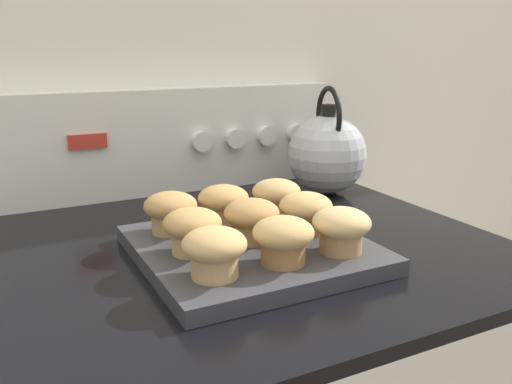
% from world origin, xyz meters
% --- Properties ---
extents(wall_back, '(8.00, 0.05, 2.40)m').
position_xyz_m(wall_back, '(0.00, 0.74, 1.20)').
color(wall_back, silver).
rests_on(wall_back, ground_plane).
extents(control_panel, '(0.72, 0.07, 0.20)m').
position_xyz_m(control_panel, '(0.00, 0.68, 0.98)').
color(control_panel, silver).
rests_on(control_panel, stove_range).
extents(muffin_pan, '(0.30, 0.30, 0.02)m').
position_xyz_m(muffin_pan, '(-0.01, 0.29, 0.89)').
color(muffin_pan, '#38383D').
rests_on(muffin_pan, stove_range).
extents(muffin_r0_c0, '(0.08, 0.08, 0.06)m').
position_xyz_m(muffin_r0_c0, '(-0.10, 0.21, 0.94)').
color(muffin_r0_c0, tan).
rests_on(muffin_r0_c0, muffin_pan).
extents(muffin_r0_c1, '(0.08, 0.08, 0.06)m').
position_xyz_m(muffin_r0_c1, '(-0.01, 0.21, 0.94)').
color(muffin_r0_c1, olive).
rests_on(muffin_r0_c1, muffin_pan).
extents(muffin_r0_c2, '(0.08, 0.08, 0.06)m').
position_xyz_m(muffin_r0_c2, '(0.08, 0.21, 0.94)').
color(muffin_r0_c2, '#A37A4C').
rests_on(muffin_r0_c2, muffin_pan).
extents(muffin_r1_c0, '(0.08, 0.08, 0.06)m').
position_xyz_m(muffin_r1_c0, '(-0.10, 0.29, 0.94)').
color(muffin_r1_c0, tan).
rests_on(muffin_r1_c0, muffin_pan).
extents(muffin_r1_c1, '(0.08, 0.08, 0.06)m').
position_xyz_m(muffin_r1_c1, '(-0.01, 0.30, 0.94)').
color(muffin_r1_c1, '#A37A4C').
rests_on(muffin_r1_c1, muffin_pan).
extents(muffin_r1_c2, '(0.08, 0.08, 0.06)m').
position_xyz_m(muffin_r1_c2, '(0.07, 0.29, 0.94)').
color(muffin_r1_c2, olive).
rests_on(muffin_r1_c2, muffin_pan).
extents(muffin_r2_c0, '(0.08, 0.08, 0.06)m').
position_xyz_m(muffin_r2_c0, '(-0.10, 0.38, 0.94)').
color(muffin_r2_c0, tan).
rests_on(muffin_r2_c0, muffin_pan).
extents(muffin_r2_c1, '(0.08, 0.08, 0.06)m').
position_xyz_m(muffin_r2_c1, '(-0.02, 0.38, 0.94)').
color(muffin_r2_c1, tan).
rests_on(muffin_r2_c1, muffin_pan).
extents(muffin_r2_c2, '(0.08, 0.08, 0.06)m').
position_xyz_m(muffin_r2_c2, '(0.07, 0.38, 0.94)').
color(muffin_r2_c2, tan).
rests_on(muffin_r2_c2, muffin_pan).
extents(tea_kettle, '(0.16, 0.19, 0.21)m').
position_xyz_m(tea_kettle, '(0.27, 0.53, 0.96)').
color(tea_kettle, '#ADAFB5').
rests_on(tea_kettle, stove_range).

